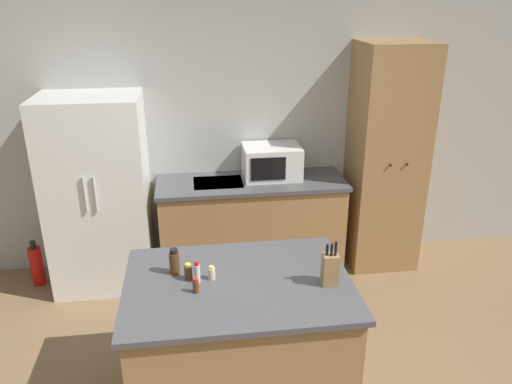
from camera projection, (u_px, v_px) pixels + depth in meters
name	position (u px, v px, depth m)	size (l,w,h in m)	color
wall_back	(225.00, 131.00, 4.66)	(7.20, 0.06, 2.60)	#B2B2AD
refrigerator	(99.00, 194.00, 4.36)	(0.85, 0.66, 1.73)	white
back_counter	(251.00, 226.00, 4.71)	(1.72, 0.62, 0.92)	#9E7547
pantry_cabinet	(386.00, 159.00, 4.66)	(0.63, 0.58, 2.12)	#9E7547
kitchen_island	(239.00, 343.00, 3.15)	(1.36, 0.98, 0.91)	#9E7547
microwave	(272.00, 162.00, 4.57)	(0.52, 0.40, 0.30)	white
knife_block	(330.00, 269.00, 2.92)	(0.09, 0.08, 0.28)	#9E7547
spice_bottle_tall_dark	(188.00, 272.00, 2.99)	(0.05, 0.05, 0.10)	#563319
spice_bottle_short_red	(175.00, 262.00, 3.04)	(0.06, 0.06, 0.17)	#563319
spice_bottle_amber_oil	(212.00, 273.00, 2.99)	(0.04, 0.04, 0.09)	beige
spice_bottle_green_herb	(197.00, 272.00, 2.95)	(0.04, 0.04, 0.14)	beige
spice_bottle_pale_salt	(196.00, 286.00, 2.86)	(0.04, 0.04, 0.09)	#563319
fire_extinguisher	(37.00, 265.00, 4.55)	(0.11, 0.11, 0.44)	red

